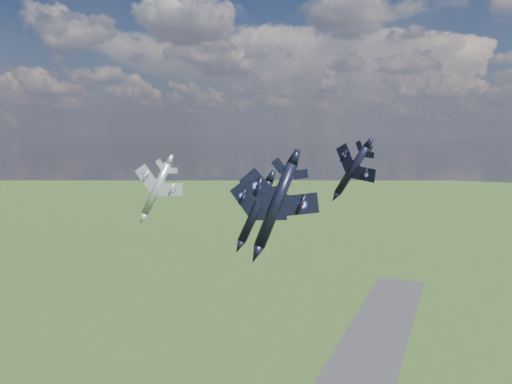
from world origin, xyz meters
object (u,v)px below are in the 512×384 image
at_px(jet_lead_navy, 255,211).
at_px(jet_high_navy, 352,170).
at_px(jet_right_navy, 276,205).
at_px(jet_left_silver, 157,189).

relative_size(jet_lead_navy, jet_high_navy, 1.03).
bearing_deg(jet_right_navy, jet_lead_navy, 101.37).
relative_size(jet_lead_navy, jet_left_silver, 0.97).
relative_size(jet_right_navy, jet_high_navy, 1.04).
bearing_deg(jet_lead_navy, jet_right_navy, -67.00).
relative_size(jet_lead_navy, jet_right_navy, 1.00).
bearing_deg(jet_right_navy, jet_high_navy, 67.25).
height_order(jet_high_navy, jet_left_silver, jet_high_navy).
height_order(jet_right_navy, jet_high_navy, jet_high_navy).
xyz_separation_m(jet_right_navy, jet_high_navy, (2.31, 33.96, 2.20)).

